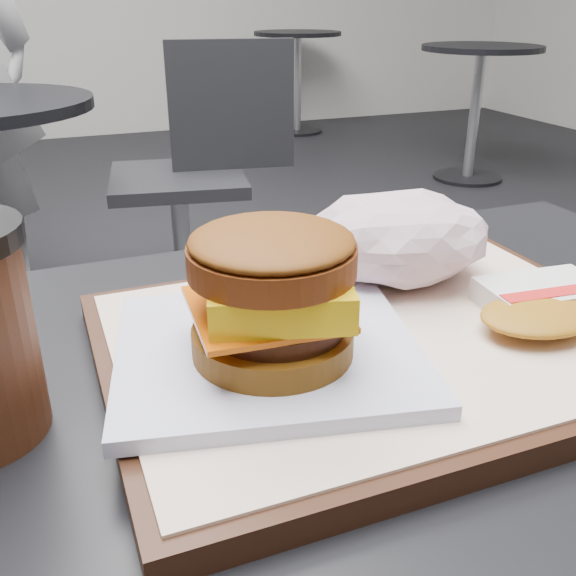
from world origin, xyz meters
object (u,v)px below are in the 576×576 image
at_px(crumpled_wrapper, 398,237).
at_px(hash_brown, 541,304).
at_px(serving_tray, 380,343).
at_px(neighbor_chair, 197,162).
at_px(breakfast_sandwich, 272,307).

bearing_deg(crumpled_wrapper, hash_brown, -60.07).
relative_size(serving_tray, crumpled_wrapper, 2.46).
bearing_deg(neighbor_chair, hash_brown, -95.38).
relative_size(breakfast_sandwich, crumpled_wrapper, 1.44).
height_order(serving_tray, hash_brown, hash_brown).
xyz_separation_m(hash_brown, crumpled_wrapper, (-0.06, 0.10, 0.02)).
distance_m(crumpled_wrapper, neighbor_chair, 1.64).
xyz_separation_m(serving_tray, hash_brown, (0.12, -0.02, 0.02)).
height_order(hash_brown, neighbor_chair, neighbor_chair).
bearing_deg(serving_tray, hash_brown, -11.83).
bearing_deg(crumpled_wrapper, serving_tray, -126.18).
height_order(breakfast_sandwich, hash_brown, breakfast_sandwich).
height_order(breakfast_sandwich, neighbor_chair, breakfast_sandwich).
distance_m(serving_tray, hash_brown, 0.12).
distance_m(breakfast_sandwich, hash_brown, 0.20).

